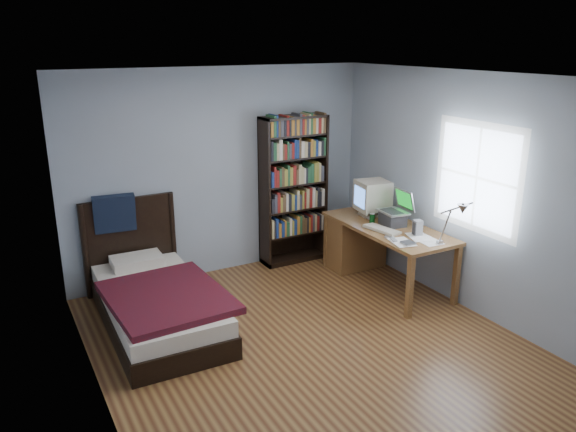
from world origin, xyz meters
The scene contains 14 objects.
room centered at (0.03, 0.00, 1.25)m, with size 4.20×4.24×2.50m.
desk centered at (1.51, 1.21, 0.42)m, with size 0.75×1.69×0.73m.
crt_monitor centered at (1.58, 1.17, 0.98)m, with size 0.44×0.40×0.44m.
laptop centered at (1.58, 0.74, 0.84)m, with size 0.36×0.36×0.41m.
desk_lamp centered at (1.50, -0.33, 1.18)m, with size 0.21×0.47×0.56m.
keyboard centered at (1.34, 0.64, 0.75)m, with size 0.17×0.44×0.03m, color beige.
speaker centered at (1.58, 0.33, 0.82)m, with size 0.09×0.09×0.17m, color gray.
soda_can centered at (1.41, 0.92, 0.79)m, with size 0.06×0.06×0.11m, color #073808.
mouse centered at (1.46, 1.04, 0.75)m, with size 0.06×0.10×0.03m, color silver.
phone_silver centered at (1.25, 0.40, 0.74)m, with size 0.05×0.10×0.02m, color silver.
phone_grey centered at (1.24, 0.31, 0.74)m, with size 0.05×0.10×0.02m, color gray.
external_drive centered at (1.30, 0.15, 0.74)m, with size 0.12×0.12×0.03m, color gray.
bookshelf centered at (0.92, 1.94, 0.95)m, with size 0.85×0.30×1.90m.
bed centered at (-1.15, 1.13, 0.26)m, with size 1.12×2.09×1.16m.
Camera 1 is at (-2.47, -4.09, 2.80)m, focal length 35.00 mm.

